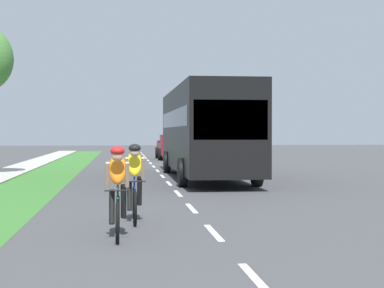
{
  "coord_description": "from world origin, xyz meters",
  "views": [
    {
      "loc": [
        -1.63,
        -2.49,
        1.81
      ],
      "look_at": [
        0.81,
        18.63,
        1.39
      ],
      "focal_mm": 56.59,
      "sensor_mm": 36.0,
      "label": 1
    }
  ],
  "objects_px": {
    "bus_black": "(205,128)",
    "cyclist_trailing": "(135,182)",
    "cyclist_lead": "(118,191)",
    "pickup_maroon": "(174,147)"
  },
  "relations": [
    {
      "from": "cyclist_lead",
      "to": "cyclist_trailing",
      "type": "xyz_separation_m",
      "value": [
        0.32,
        1.81,
        0.0
      ]
    },
    {
      "from": "cyclist_trailing",
      "to": "pickup_maroon",
      "type": "distance_m",
      "value": 28.07
    },
    {
      "from": "cyclist_lead",
      "to": "cyclist_trailing",
      "type": "bearing_deg",
      "value": 79.87
    },
    {
      "from": "pickup_maroon",
      "to": "bus_black",
      "type": "bearing_deg",
      "value": -90.58
    },
    {
      "from": "bus_black",
      "to": "pickup_maroon",
      "type": "height_order",
      "value": "bus_black"
    },
    {
      "from": "bus_black",
      "to": "cyclist_trailing",
      "type": "bearing_deg",
      "value": -104.67
    },
    {
      "from": "bus_black",
      "to": "pickup_maroon",
      "type": "relative_size",
      "value": 2.27
    },
    {
      "from": "bus_black",
      "to": "pickup_maroon",
      "type": "bearing_deg",
      "value": 89.42
    },
    {
      "from": "cyclist_lead",
      "to": "pickup_maroon",
      "type": "relative_size",
      "value": 0.34
    },
    {
      "from": "cyclist_lead",
      "to": "cyclist_trailing",
      "type": "distance_m",
      "value": 1.84
    }
  ]
}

